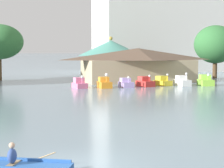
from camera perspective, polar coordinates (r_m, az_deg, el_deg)
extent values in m
plane|color=gray|center=(16.23, -5.30, -11.53)|extent=(2000.00, 2000.00, 0.00)
cube|color=#2D60AD|center=(15.45, -12.15, -10.39)|extent=(3.20, 1.55, 0.10)
cube|color=#2D60AD|center=(14.43, -13.83, -11.50)|extent=(3.20, 1.55, 0.10)
cube|color=#997F5B|center=(15.05, -13.95, -10.95)|extent=(0.66, 1.06, 0.04)
ellipsoid|color=#334C8C|center=(14.97, -13.97, -9.86)|extent=(0.47, 0.53, 0.55)
sphere|color=tan|center=(14.88, -14.00, -8.43)|extent=(0.22, 0.22, 0.22)
cylinder|color=tan|center=(16.45, -11.17, -10.61)|extent=(1.73, 0.83, 0.79)
cube|color=pink|center=(50.00, -4.59, -0.21)|extent=(1.70, 2.41, 0.62)
cube|color=pink|center=(50.21, -4.71, 0.55)|extent=(1.31, 1.17, 0.68)
cylinder|color=pink|center=(49.11, -4.24, 0.44)|extent=(0.14, 0.14, 0.65)
sphere|color=white|center=(49.08, -4.25, 1.03)|extent=(0.36, 0.36, 0.36)
cube|color=orange|center=(49.99, -1.08, -0.11)|extent=(1.45, 2.38, 0.77)
cube|color=gold|center=(50.22, -1.18, 0.69)|extent=(1.20, 1.09, 0.59)
cylinder|color=orange|center=(49.03, -0.78, 0.67)|extent=(0.14, 0.14, 0.72)
sphere|color=white|center=(49.00, -0.78, 1.32)|extent=(0.40, 0.40, 0.40)
cube|color=#B299D8|center=(51.07, 2.00, -0.08)|extent=(1.46, 2.41, 0.67)
cube|color=#C8ADF0|center=(51.30, 1.89, 0.60)|extent=(1.21, 1.10, 0.51)
cylinder|color=#B299D8|center=(50.14, 2.36, 0.49)|extent=(0.14, 0.14, 0.47)
sphere|color=white|center=(50.11, 2.37, 0.93)|extent=(0.31, 0.31, 0.31)
cube|color=red|center=(52.29, 4.74, 0.06)|extent=(1.96, 2.75, 0.73)
cube|color=#E8423C|center=(52.51, 4.56, 0.78)|extent=(1.46, 1.36, 0.56)
cylinder|color=red|center=(51.40, 5.34, 0.68)|extent=(0.14, 0.14, 0.53)
sphere|color=white|center=(51.38, 5.34, 1.14)|extent=(0.30, 0.30, 0.30)
cube|color=yellow|center=(53.86, 7.21, 0.13)|extent=(2.10, 2.59, 0.66)
cube|color=yellow|center=(54.03, 7.02, 0.82)|extent=(1.50, 1.35, 0.62)
cylinder|color=yellow|center=(53.15, 7.86, 0.79)|extent=(0.14, 0.14, 0.70)
sphere|color=white|center=(53.12, 7.86, 1.32)|extent=(0.28, 0.28, 0.28)
cube|color=white|center=(54.17, 9.93, 0.20)|extent=(1.34, 2.91, 0.80)
cube|color=white|center=(54.45, 9.77, 0.92)|extent=(1.14, 1.31, 0.53)
cylinder|color=white|center=(53.07, 10.48, 0.90)|extent=(0.14, 0.14, 0.68)
sphere|color=white|center=(53.04, 10.49, 1.44)|extent=(0.32, 0.32, 0.32)
cube|color=#8CCC3F|center=(54.89, 13.12, 0.20)|extent=(2.06, 2.90, 0.79)
cube|color=#A0E24F|center=(55.16, 13.02, 0.98)|extent=(1.56, 1.43, 0.66)
cylinder|color=#8CCC3F|center=(53.84, 13.48, 0.81)|extent=(0.14, 0.14, 0.52)
sphere|color=white|center=(53.82, 13.48, 1.26)|extent=(0.33, 0.33, 0.33)
cube|color=tan|center=(60.48, 3.67, 1.88)|extent=(15.85, 7.91, 3.27)
pyramid|color=brown|center=(60.41, 3.69, 4.26)|extent=(17.12, 9.10, 1.75)
cylinder|color=brown|center=(74.74, -0.17, 2.60)|extent=(9.52, 9.52, 3.76)
cone|color=teal|center=(74.69, -0.17, 5.13)|extent=(12.03, 12.03, 2.84)
sphere|color=#B7993D|center=(74.73, -0.18, 6.48)|extent=(0.70, 0.70, 0.70)
cylinder|color=brown|center=(65.37, -15.62, 1.94)|extent=(0.62, 0.62, 3.30)
cylinder|color=brown|center=(70.68, 14.35, 1.84)|extent=(0.76, 0.76, 2.52)
ellipsoid|color=#337038|center=(70.61, 14.42, 5.47)|extent=(7.17, 7.17, 6.43)
cube|color=silver|center=(96.82, 9.44, 9.33)|extent=(38.32, 15.86, 25.13)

